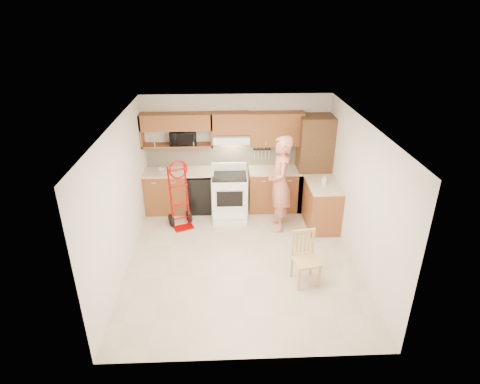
{
  "coord_description": "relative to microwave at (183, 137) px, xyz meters",
  "views": [
    {
      "loc": [
        -0.28,
        -5.98,
        4.18
      ],
      "look_at": [
        0.0,
        0.5,
        1.1
      ],
      "focal_mm": 29.79,
      "sensor_mm": 36.0,
      "label": 1
    }
  ],
  "objects": [
    {
      "name": "microwave",
      "position": [
        0.0,
        0.0,
        0.0
      ],
      "size": [
        0.58,
        0.42,
        0.31
      ],
      "primitive_type": "imported",
      "rotation": [
        0.0,
        0.0,
        0.09
      ],
      "color": "black",
      "rests_on": "upper_shelf_mw"
    },
    {
      "name": "ceiling",
      "position": [
        1.13,
        -2.08,
        0.87
      ],
      "size": [
        4.0,
        4.5,
        0.02
      ],
      "primitive_type": "cube",
      "color": "white",
      "rests_on": "ground"
    },
    {
      "name": "countertop_return",
      "position": [
        2.83,
        -0.94,
        -0.72
      ],
      "size": [
        0.63,
        1.0,
        0.04
      ],
      "primitive_type": "cube",
      "color": "#BDAF99",
      "rests_on": "cab_return_right"
    },
    {
      "name": "wall_right",
      "position": [
        3.14,
        -2.08,
        -0.39
      ],
      "size": [
        0.02,
        4.5,
        2.5
      ],
      "primitive_type": "cube",
      "color": "white",
      "rests_on": "ground"
    },
    {
      "name": "knife_strip",
      "position": [
        1.68,
        0.12,
        -0.4
      ],
      "size": [
        0.4,
        0.05,
        0.29
      ],
      "primitive_type": null,
      "color": "black",
      "rests_on": "backsplash"
    },
    {
      "name": "hand_truck",
      "position": [
        -0.04,
        -0.86,
        -0.99
      ],
      "size": [
        0.65,
        0.63,
        1.3
      ],
      "primitive_type": null,
      "rotation": [
        0.0,
        0.0,
        0.4
      ],
      "color": "#A60100",
      "rests_on": "ground"
    },
    {
      "name": "floor",
      "position": [
        1.13,
        -2.08,
        -1.65
      ],
      "size": [
        4.0,
        4.5,
        0.02
      ],
      "primitive_type": "cube",
      "color": "#C7B599",
      "rests_on": "ground"
    },
    {
      "name": "range",
      "position": [
        0.96,
        -0.48,
        -1.09
      ],
      "size": [
        0.75,
        0.98,
        1.1
      ],
      "primitive_type": null,
      "color": "white",
      "rests_on": "ground"
    },
    {
      "name": "lower_cab_left",
      "position": [
        -0.42,
        -0.14,
        -1.19
      ],
      "size": [
        0.9,
        0.6,
        0.9
      ],
      "primitive_type": "cube",
      "color": "brown",
      "rests_on": "ground"
    },
    {
      "name": "upper_cab_left",
      "position": [
        -0.12,
        0.0,
        0.34
      ],
      "size": [
        1.5,
        0.33,
        0.34
      ],
      "primitive_type": "cube",
      "color": "brown",
      "rests_on": "wall_back"
    },
    {
      "name": "dishwasher",
      "position": [
        0.33,
        -0.14,
        -1.22
      ],
      "size": [
        0.6,
        0.6,
        0.85
      ],
      "primitive_type": "cube",
      "color": "black",
      "rests_on": "ground"
    },
    {
      "name": "upper_cab_right",
      "position": [
        1.96,
        0.0,
        0.16
      ],
      "size": [
        1.14,
        0.33,
        0.7
      ],
      "primitive_type": "cube",
      "color": "brown",
      "rests_on": "wall_back"
    },
    {
      "name": "wall_back",
      "position": [
        1.13,
        0.17,
        -0.39
      ],
      "size": [
        4.0,
        0.02,
        2.5
      ],
      "primitive_type": "cube",
      "color": "white",
      "rests_on": "ground"
    },
    {
      "name": "pantry_tall",
      "position": [
        2.78,
        -0.14,
        -0.59
      ],
      "size": [
        0.7,
        0.6,
        2.1
      ],
      "primitive_type": "cube",
      "color": "brown",
      "rests_on": "ground"
    },
    {
      "name": "bowl",
      "position": [
        -0.47,
        -0.14,
        -0.68
      ],
      "size": [
        0.2,
        0.2,
        0.05
      ],
      "primitive_type": "imported",
      "rotation": [
        0.0,
        0.0,
        -0.07
      ],
      "color": "white",
      "rests_on": "countertop_left"
    },
    {
      "name": "wall_front",
      "position": [
        1.13,
        -4.34,
        -0.39
      ],
      "size": [
        4.0,
        0.02,
        2.5
      ],
      "primitive_type": "cube",
      "color": "white",
      "rests_on": "ground"
    },
    {
      "name": "range_hood",
      "position": [
        1.01,
        -0.06,
        -0.01
      ],
      "size": [
        0.76,
        0.46,
        0.14
      ],
      "primitive_type": "cube",
      "color": "white",
      "rests_on": "wall_back"
    },
    {
      "name": "countertop_left",
      "position": [
        -0.12,
        -0.13,
        -0.72
      ],
      "size": [
        1.5,
        0.63,
        0.04
      ],
      "primitive_type": "cube",
      "color": "#BDAF99",
      "rests_on": "lower_cab_left"
    },
    {
      "name": "soap_bottle",
      "position": [
        2.83,
        -0.94,
        -0.61
      ],
      "size": [
        0.11,
        0.11,
        0.19
      ],
      "primitive_type": "imported",
      "rotation": [
        0.0,
        0.0,
        -0.42
      ],
      "color": "white",
      "rests_on": "countertop_return"
    },
    {
      "name": "cab_return_right",
      "position": [
        2.83,
        -0.94,
        -1.19
      ],
      "size": [
        0.6,
        1.0,
        0.9
      ],
      "primitive_type": "cube",
      "color": "brown",
      "rests_on": "ground"
    },
    {
      "name": "dining_chair",
      "position": [
        2.15,
        -2.79,
        -1.19
      ],
      "size": [
        0.48,
        0.51,
        0.9
      ],
      "primitive_type": null,
      "rotation": [
        0.0,
        0.0,
        0.18
      ],
      "color": "tan",
      "rests_on": "ground"
    },
    {
      "name": "lower_cab_right",
      "position": [
        1.96,
        -0.14,
        -1.19
      ],
      "size": [
        1.14,
        0.6,
        0.9
      ],
      "primitive_type": "cube",
      "color": "brown",
      "rests_on": "ground"
    },
    {
      "name": "wall_left",
      "position": [
        -0.88,
        -2.08,
        -0.39
      ],
      "size": [
        0.02,
        4.5,
        2.5
      ],
      "primitive_type": "cube",
      "color": "white",
      "rests_on": "ground"
    },
    {
      "name": "upper_cab_center",
      "position": [
        1.01,
        0.0,
        0.3
      ],
      "size": [
        0.76,
        0.33,
        0.44
      ],
      "primitive_type": "cube",
      "color": "brown",
      "rests_on": "wall_back"
    },
    {
      "name": "backsplash",
      "position": [
        1.13,
        0.15,
        -0.44
      ],
      "size": [
        3.92,
        0.03,
        0.55
      ],
      "primitive_type": "cube",
      "color": "beige",
      "rests_on": "wall_back"
    },
    {
      "name": "upper_shelf_mw",
      "position": [
        -0.12,
        0.0,
        -0.17
      ],
      "size": [
        1.5,
        0.33,
        0.04
      ],
      "primitive_type": "cube",
      "color": "brown",
      "rests_on": "wall_back"
    },
    {
      "name": "countertop_right",
      "position": [
        1.96,
        -0.13,
        -0.72
      ],
      "size": [
        1.14,
        0.63,
        0.04
      ],
      "primitive_type": "cube",
      "color": "#BDAF99",
      "rests_on": "lower_cab_right"
    },
    {
      "name": "person",
      "position": [
        1.94,
        -1.0,
        -0.67
      ],
      "size": [
        0.5,
        0.73,
        1.95
      ],
      "primitive_type": "imported",
      "rotation": [
        0.0,
        0.0,
        -1.61
      ],
      "color": "#C06F59",
      "rests_on": "ground"
    }
  ]
}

